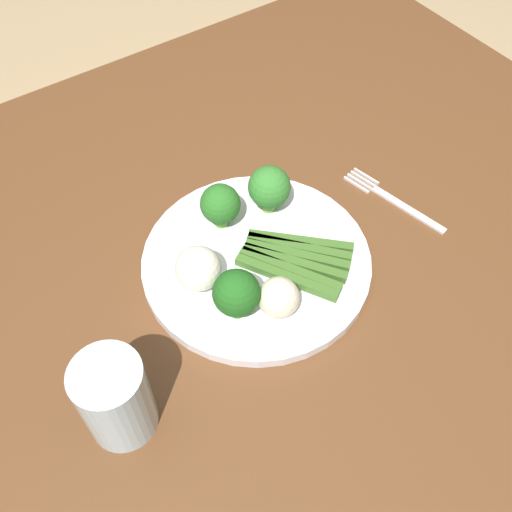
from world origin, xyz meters
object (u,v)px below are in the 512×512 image
Objects in this scene: cauliflower_front_left at (198,269)px; cauliflower_right at (279,298)px; plate at (256,262)px; water_glass at (115,399)px; broccoli_front at (220,205)px; fork at (393,200)px; broccoli_near_center at (269,188)px; dining_table at (262,314)px; asparagus_bundle at (294,259)px; broccoli_back at (236,294)px.

cauliflower_front_left is 0.11m from cauliflower_right.
plate is 2.63× the size of water_glass.
broccoli_front is 0.25m from fork.
broccoli_near_center is at bearing 51.76° from fork.
water_glass reaches higher than broccoli_near_center.
asparagus_bundle is at bearing -25.46° from dining_table.
plate is 1.94× the size of asparagus_bundle.
fork is (0.16, -0.08, -0.05)m from broccoli_near_center.
cauliflower_front_left is (-0.01, 0.06, -0.01)m from broccoli_back.
water_glass reaches higher than broccoli_back.
cauliflower_right reaches higher than fork.
plate is at bearing 39.85° from broccoli_back.
cauliflower_front_left is at bearing 123.03° from cauliflower_right.
plate is 4.26× the size of broccoli_back.
broccoli_back reaches higher than fork.
broccoli_near_center is 0.34m from water_glass.
fork is at bearing -5.14° from cauliflower_front_left.
broccoli_near_center is 1.07× the size of broccoli_front.
cauliflower_right reaches higher than asparagus_bundle.
broccoli_front reaches higher than fork.
water_glass reaches higher than dining_table.
fork is at bearing 9.03° from water_glass.
cauliflower_front_left is at bearing -146.67° from asparagus_bundle.
dining_table is 24.84× the size of cauliflower_right.
dining_table is 0.18m from broccoli_front.
cauliflower_front_left is 0.35× the size of fork.
asparagus_bundle reaches higher than plate.
asparagus_bundle is 2.33× the size of broccoli_front.
dining_table is 0.30m from water_glass.
broccoli_back reaches higher than cauliflower_right.
dining_table is at bearing -129.60° from broccoli_near_center.
asparagus_bundle is at bearing -68.72° from broccoli_front.
fork is (0.23, -0.02, -0.01)m from plate.
fork reaches higher than dining_table.
broccoli_back is (-0.10, -0.02, 0.03)m from asparagus_bundle.
cauliflower_front_left is (-0.07, -0.07, -0.01)m from broccoli_front.
broccoli_near_center is at bearing 58.64° from cauliflower_right.
plate is (-0.00, 0.01, 0.11)m from dining_table.
cauliflower_front_left is at bearing 163.01° from dining_table.
cauliflower_front_left is 0.31m from fork.
water_glass is at bearing -144.39° from broccoli_front.
water_glass is at bearing -167.70° from broccoli_back.
plate is 0.09m from cauliflower_right.
asparagus_bundle is 2.68× the size of cauliflower_front_left.
broccoli_front is (-0.00, 0.08, 0.05)m from plate.
broccoli_back is (-0.13, -0.12, -0.00)m from broccoli_near_center.
asparagus_bundle reaches higher than fork.
broccoli_near_center is 0.15m from cauliflower_front_left.
fork is at bearing -22.03° from broccoli_front.
cauliflower_right is at bearing -109.23° from dining_table.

